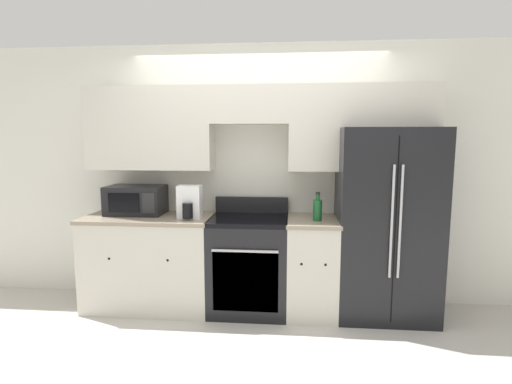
# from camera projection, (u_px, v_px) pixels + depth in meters

# --- Properties ---
(ground_plane) EXTENTS (12.00, 12.00, 0.00)m
(ground_plane) POSITION_uv_depth(u_px,v_px,m) (253.00, 324.00, 3.62)
(ground_plane) COLOR beige
(wall_back) EXTENTS (8.00, 0.39, 2.60)m
(wall_back) POSITION_uv_depth(u_px,v_px,m) (259.00, 157.00, 4.00)
(wall_back) COLOR silver
(wall_back) RESTS_ON ground_plane
(lower_cabinets_left) EXTENTS (1.25, 0.64, 0.92)m
(lower_cabinets_left) POSITION_uv_depth(u_px,v_px,m) (150.00, 261.00, 3.96)
(lower_cabinets_left) COLOR beige
(lower_cabinets_left) RESTS_ON ground_plane
(lower_cabinets_right) EXTENTS (0.49, 0.64, 0.92)m
(lower_cabinets_right) POSITION_uv_depth(u_px,v_px,m) (312.00, 266.00, 3.82)
(lower_cabinets_right) COLOR beige
(lower_cabinets_right) RESTS_ON ground_plane
(oven_range) EXTENTS (0.74, 0.65, 1.08)m
(oven_range) POSITION_uv_depth(u_px,v_px,m) (249.00, 264.00, 3.87)
(oven_range) COLOR black
(oven_range) RESTS_ON ground_plane
(refrigerator) EXTENTS (0.90, 0.79, 1.77)m
(refrigerator) POSITION_uv_depth(u_px,v_px,m) (385.00, 222.00, 3.77)
(refrigerator) COLOR black
(refrigerator) RESTS_ON ground_plane
(microwave) EXTENTS (0.56, 0.36, 0.28)m
(microwave) POSITION_uv_depth(u_px,v_px,m) (136.00, 200.00, 3.99)
(microwave) COLOR black
(microwave) RESTS_ON lower_cabinets_left
(bottle) EXTENTS (0.08, 0.08, 0.27)m
(bottle) POSITION_uv_depth(u_px,v_px,m) (317.00, 209.00, 3.67)
(bottle) COLOR #195928
(bottle) RESTS_ON lower_cabinets_right
(electric_kettle) EXTENTS (0.22, 0.20, 0.31)m
(electric_kettle) POSITION_uv_depth(u_px,v_px,m) (189.00, 203.00, 3.76)
(electric_kettle) COLOR white
(electric_kettle) RESTS_ON lower_cabinets_left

